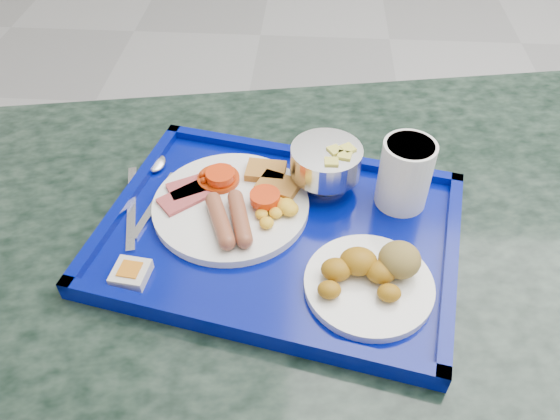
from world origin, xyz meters
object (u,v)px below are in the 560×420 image
table (307,320)px  main_plate (235,202)px  fruit_bowl (326,162)px  bread_plate (372,276)px  juice_cup (405,172)px  tray (280,233)px

table → main_plate: (-0.11, 0.04, 0.22)m
main_plate → fruit_bowl: (0.13, 0.06, 0.04)m
bread_plate → juice_cup: size_ratio=1.57×
main_plate → bread_plate: bread_plate is taller
main_plate → bread_plate: size_ratio=1.38×
table → bread_plate: bread_plate is taller
tray → juice_cup: bearing=22.6°
table → main_plate: main_plate is taller
table → bread_plate: (0.08, -0.08, 0.23)m
fruit_bowl → bread_plate: bearing=-71.9°
table → juice_cup: 0.30m
tray → fruit_bowl: (0.06, 0.10, 0.05)m
tray → bread_plate: (0.12, -0.09, 0.02)m
table → main_plate: 0.25m
main_plate → bread_plate: bearing=-33.9°
tray → bread_plate: 0.15m
bread_plate → fruit_bowl: 0.20m
table → bread_plate: bearing=-48.0°
table → tray: bearing=177.4°
main_plate → tray: bearing=-31.1°
tray → main_plate: 0.08m
juice_cup → fruit_bowl: bearing=166.7°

